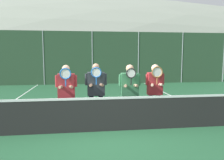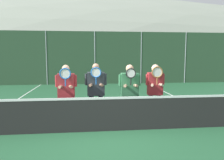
{
  "view_description": "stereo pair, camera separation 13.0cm",
  "coord_description": "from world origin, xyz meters",
  "px_view_note": "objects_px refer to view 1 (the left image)",
  "views": [
    {
      "loc": [
        -0.58,
        -5.48,
        1.99
      ],
      "look_at": [
        0.23,
        0.79,
        1.25
      ],
      "focal_mm": 35.0,
      "sensor_mm": 36.0,
      "label": 1
    },
    {
      "loc": [
        -0.45,
        -5.49,
        1.99
      ],
      "look_at": [
        0.23,
        0.79,
        1.25
      ],
      "focal_mm": 35.0,
      "sensor_mm": 36.0,
      "label": 2
    }
  ],
  "objects_px": {
    "player_center_right": "(130,89)",
    "car_left_of_center": "(85,68)",
    "player_rightmost": "(155,88)",
    "car_center": "(146,68)",
    "car_far_left": "(19,69)",
    "player_center_left": "(96,89)",
    "player_leftmost": "(66,90)"
  },
  "relations": [
    {
      "from": "car_far_left",
      "to": "car_left_of_center",
      "type": "distance_m",
      "value": 4.93
    },
    {
      "from": "player_center_left",
      "to": "player_rightmost",
      "type": "relative_size",
      "value": 1.02
    },
    {
      "from": "player_center_right",
      "to": "player_rightmost",
      "type": "height_order",
      "value": "player_center_right"
    },
    {
      "from": "player_rightmost",
      "to": "car_far_left",
      "type": "distance_m",
      "value": 13.07
    },
    {
      "from": "player_leftmost",
      "to": "player_center_left",
      "type": "bearing_deg",
      "value": 7.83
    },
    {
      "from": "player_center_left",
      "to": "car_left_of_center",
      "type": "xyz_separation_m",
      "value": [
        -0.24,
        11.42,
        -0.13
      ]
    },
    {
      "from": "car_far_left",
      "to": "player_center_right",
      "type": "bearing_deg",
      "value": -61.33
    },
    {
      "from": "player_leftmost",
      "to": "player_center_left",
      "type": "height_order",
      "value": "player_center_left"
    },
    {
      "from": "player_center_left",
      "to": "car_center",
      "type": "height_order",
      "value": "car_center"
    },
    {
      "from": "player_center_left",
      "to": "player_rightmost",
      "type": "distance_m",
      "value": 1.72
    },
    {
      "from": "player_center_right",
      "to": "car_far_left",
      "type": "height_order",
      "value": "car_far_left"
    },
    {
      "from": "player_leftmost",
      "to": "player_center_right",
      "type": "distance_m",
      "value": 1.77
    },
    {
      "from": "player_center_right",
      "to": "car_left_of_center",
      "type": "distance_m",
      "value": 11.56
    },
    {
      "from": "player_leftmost",
      "to": "player_center_right",
      "type": "xyz_separation_m",
      "value": [
        1.77,
        0.03,
        0.01
      ]
    },
    {
      "from": "player_center_right",
      "to": "car_far_left",
      "type": "bearing_deg",
      "value": 118.67
    },
    {
      "from": "player_rightmost",
      "to": "player_center_right",
      "type": "bearing_deg",
      "value": -173.85
    },
    {
      "from": "car_far_left",
      "to": "player_leftmost",
      "type": "bearing_deg",
      "value": -68.81
    },
    {
      "from": "player_center_left",
      "to": "car_far_left",
      "type": "distance_m",
      "value": 12.25
    },
    {
      "from": "car_left_of_center",
      "to": "car_center",
      "type": "distance_m",
      "value": 5.0
    },
    {
      "from": "player_center_right",
      "to": "car_far_left",
      "type": "distance_m",
      "value": 12.75
    },
    {
      "from": "car_far_left",
      "to": "car_left_of_center",
      "type": "bearing_deg",
      "value": 3.64
    },
    {
      "from": "car_far_left",
      "to": "car_center",
      "type": "distance_m",
      "value": 9.93
    },
    {
      "from": "car_center",
      "to": "player_rightmost",
      "type": "bearing_deg",
      "value": -104.8
    },
    {
      "from": "player_center_left",
      "to": "player_rightmost",
      "type": "bearing_deg",
      "value": 0.03
    },
    {
      "from": "car_far_left",
      "to": "car_center",
      "type": "bearing_deg",
      "value": 2.1
    },
    {
      "from": "player_rightmost",
      "to": "car_far_left",
      "type": "relative_size",
      "value": 0.38
    },
    {
      "from": "player_center_left",
      "to": "player_center_right",
      "type": "xyz_separation_m",
      "value": [
        0.95,
        -0.08,
        -0.0
      ]
    },
    {
      "from": "player_rightmost",
      "to": "player_leftmost",
      "type": "bearing_deg",
      "value": -177.45
    },
    {
      "from": "player_rightmost",
      "to": "car_left_of_center",
      "type": "distance_m",
      "value": 11.59
    },
    {
      "from": "player_leftmost",
      "to": "player_center_left",
      "type": "relative_size",
      "value": 0.98
    },
    {
      "from": "player_rightmost",
      "to": "car_center",
      "type": "height_order",
      "value": "car_center"
    },
    {
      "from": "player_center_left",
      "to": "player_center_right",
      "type": "height_order",
      "value": "player_center_left"
    }
  ]
}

